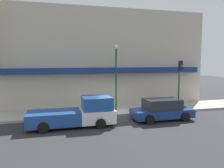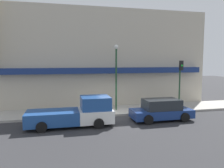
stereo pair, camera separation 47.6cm
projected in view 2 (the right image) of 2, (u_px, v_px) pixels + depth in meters
name	position (u px, v px, depth m)	size (l,w,h in m)	color
ground_plane	(115.00, 117.00, 16.68)	(80.00, 80.00, 0.00)	#2D2D30
sidewalk	(110.00, 111.00, 18.30)	(36.00, 3.37, 0.17)	#ADA89E
building	(103.00, 59.00, 20.91)	(19.80, 3.80, 9.86)	#BCB29E
pickup_truck	(76.00, 113.00, 14.28)	(5.53, 2.21, 1.89)	white
parked_car	(161.00, 110.00, 15.66)	(4.37, 2.00, 1.51)	navy
fire_hydrant	(150.00, 106.00, 18.22)	(0.21, 0.21, 0.69)	red
street_lamp	(116.00, 69.00, 17.99)	(0.36, 0.36, 5.40)	#1E4728
traffic_light	(180.00, 76.00, 17.96)	(0.28, 0.42, 4.10)	#1E4728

